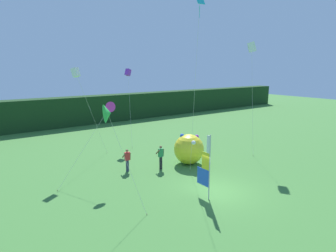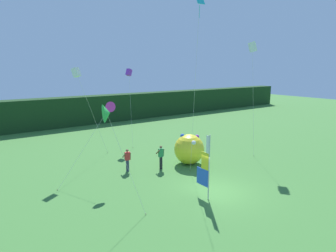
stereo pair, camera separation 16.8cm
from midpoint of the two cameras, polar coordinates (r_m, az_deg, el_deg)
ground_plane at (r=18.19m, az=9.09°, el=-12.53°), size 120.00×120.00×0.00m
distant_treeline at (r=39.42m, az=-18.13°, el=2.85°), size 80.00×2.40×3.68m
banner_flag at (r=16.58m, az=7.23°, el=-8.17°), size 0.06×1.03×3.77m
person_near_banner at (r=21.05m, az=-8.32°, el=-6.60°), size 0.55×0.48×1.63m
person_mid_field at (r=21.22m, az=-1.67°, el=-6.09°), size 0.55×0.48×1.78m
inflatable_balloon at (r=22.38m, az=3.95°, el=-4.59°), size 2.34×2.34×2.36m
kite_magenta_delta_0 at (r=19.44m, az=-11.76°, el=3.68°), size 4.18×0.51×5.18m
kite_green_delta_1 at (r=14.28m, az=-12.19°, el=2.42°), size 1.59×1.88×5.65m
kite_cyan_diamond_2 at (r=18.59m, az=5.84°, el=20.45°), size 1.11×1.80×11.67m
kite_white_box_3 at (r=25.68m, az=16.09°, el=14.74°), size 0.97×1.63×9.50m
kite_purple_box_4 at (r=28.74m, az=-8.11°, el=10.42°), size 1.46×2.78×7.30m
kite_white_box_5 at (r=22.82m, az=-18.02°, el=10.00°), size 3.12×1.61×7.40m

